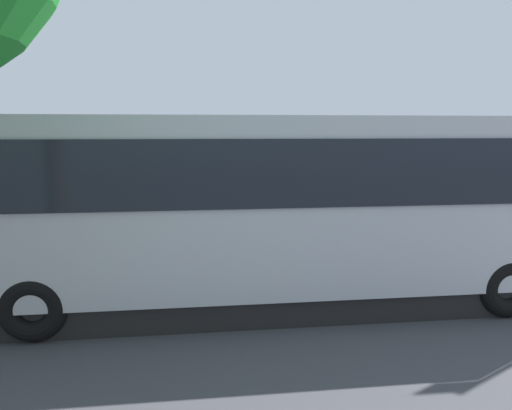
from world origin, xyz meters
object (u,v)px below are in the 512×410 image
at_px(spectator_left, 325,216).
at_px(spectator_far_left, 363,215).
at_px(spectator_far_right, 190,221).
at_px(parked_motorcycle_silver, 417,243).
at_px(spectator_right, 230,217).
at_px(stunt_motorcycle, 236,196).
at_px(traffic_cone, 304,221).
at_px(spectator_centre, 274,216).
at_px(tour_bus, 273,212).

bearing_deg(spectator_left, spectator_far_left, 169.00).
distance_m(spectator_far_right, parked_motorcycle_silver, 5.17).
bearing_deg(spectator_right, stunt_motorcycle, -96.00).
relative_size(spectator_left, spectator_far_right, 1.00).
distance_m(spectator_far_left, spectator_far_right, 4.07).
distance_m(spectator_far_left, traffic_cone, 3.36).
bearing_deg(spectator_far_left, spectator_centre, 4.86).
bearing_deg(traffic_cone, spectator_left, 87.55).
xyz_separation_m(tour_bus, spectator_centre, (-0.41, -2.73, -0.55)).
height_order(tour_bus, traffic_cone, tour_bus).
height_order(tour_bus, spectator_far_left, tour_bus).
bearing_deg(spectator_far_left, spectator_right, -3.37).
height_order(spectator_right, traffic_cone, spectator_right).
bearing_deg(traffic_cone, spectator_centre, 67.34).
height_order(spectator_left, traffic_cone, spectator_left).
bearing_deg(stunt_motorcycle, spectator_right, 84.00).
height_order(spectator_right, parked_motorcycle_silver, spectator_right).
height_order(spectator_far_left, traffic_cone, spectator_far_left).
bearing_deg(spectator_far_right, spectator_left, -174.77).
xyz_separation_m(spectator_left, spectator_centre, (1.28, 0.36, 0.09)).
height_order(spectator_right, spectator_far_right, spectator_right).
relative_size(spectator_right, spectator_far_right, 1.01).
bearing_deg(spectator_centre, spectator_left, -164.38).
bearing_deg(spectator_centre, traffic_cone, -112.66).
distance_m(parked_motorcycle_silver, stunt_motorcycle, 5.75).
height_order(tour_bus, spectator_centre, tour_bus).
xyz_separation_m(spectator_centre, spectator_far_right, (1.90, -0.07, -0.09)).
distance_m(tour_bus, stunt_motorcycle, 6.48).
distance_m(spectator_far_right, stunt_motorcycle, 3.86).
relative_size(spectator_right, stunt_motorcycle, 0.92).
height_order(tour_bus, spectator_left, tour_bus).
height_order(spectator_left, stunt_motorcycle, stunt_motorcycle).
distance_m(spectator_right, parked_motorcycle_silver, 4.33).
xyz_separation_m(spectator_far_left, spectator_centre, (2.17, 0.18, 0.07)).
distance_m(stunt_motorcycle, traffic_cone, 2.20).
relative_size(tour_bus, traffic_cone, 16.81).
bearing_deg(spectator_left, spectator_far_right, 5.23).
bearing_deg(spectator_left, parked_motorcycle_silver, 155.59).
bearing_deg(spectator_left, traffic_cone, -92.45).
xyz_separation_m(spectator_left, traffic_cone, (-0.13, -3.02, -0.69)).
relative_size(tour_bus, spectator_far_left, 6.14).
xyz_separation_m(spectator_right, traffic_cone, (-2.40, -3.01, -0.72)).
height_order(parked_motorcycle_silver, stunt_motorcycle, stunt_motorcycle).
bearing_deg(tour_bus, spectator_far_left, -131.60).
distance_m(tour_bus, traffic_cone, 6.51).
xyz_separation_m(tour_bus, parked_motorcycle_silver, (-3.63, -2.21, -1.16)).
height_order(spectator_left, parked_motorcycle_silver, spectator_left).
height_order(spectator_far_right, traffic_cone, spectator_far_right).
bearing_deg(spectator_right, traffic_cone, -128.57).
bearing_deg(stunt_motorcycle, spectator_left, 119.70).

